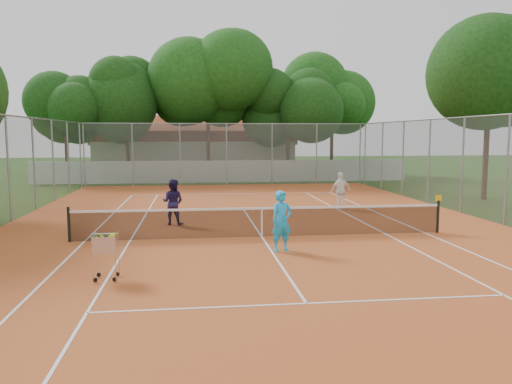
{
  "coord_description": "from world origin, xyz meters",
  "views": [
    {
      "loc": [
        -2.13,
        -15.55,
        3.27
      ],
      "look_at": [
        0.0,
        1.5,
        1.3
      ],
      "focal_mm": 35.0,
      "sensor_mm": 36.0,
      "label": 1
    }
  ],
  "objects": [
    {
      "name": "player_far_right",
      "position": [
        4.28,
        5.64,
        0.83
      ],
      "size": [
        1.02,
        0.62,
        1.63
      ],
      "primitive_type": "imported",
      "rotation": [
        0.0,
        0.0,
        3.39
      ],
      "color": "white",
      "rests_on": "court_pad"
    },
    {
      "name": "clubhouse",
      "position": [
        -2.0,
        29.0,
        2.2
      ],
      "size": [
        16.4,
        9.0,
        4.4
      ],
      "primitive_type": "cube",
      "color": "beige",
      "rests_on": "ground"
    },
    {
      "name": "boundary_wall",
      "position": [
        0.0,
        19.0,
        0.75
      ],
      "size": [
        26.0,
        0.3,
        1.5
      ],
      "primitive_type": "cube",
      "color": "white",
      "rests_on": "ground"
    },
    {
      "name": "perimeter_fence",
      "position": [
        0.0,
        0.0,
        2.0
      ],
      "size": [
        18.0,
        34.0,
        4.0
      ],
      "primitive_type": "cube",
      "color": "slate",
      "rests_on": "ground"
    },
    {
      "name": "court_pad",
      "position": [
        0.0,
        0.0,
        0.01
      ],
      "size": [
        18.0,
        34.0,
        0.02
      ],
      "primitive_type": "cube",
      "color": "#B45323",
      "rests_on": "ground"
    },
    {
      "name": "tropical_trees",
      "position": [
        0.0,
        22.0,
        5.0
      ],
      "size": [
        29.0,
        19.0,
        10.0
      ],
      "primitive_type": "cube",
      "color": "black",
      "rests_on": "ground"
    },
    {
      "name": "tennis_net",
      "position": [
        0.0,
        0.0,
        0.51
      ],
      "size": [
        11.88,
        0.1,
        0.98
      ],
      "primitive_type": "cube",
      "color": "black",
      "rests_on": "court_pad"
    },
    {
      "name": "ball_hopper",
      "position": [
        -4.12,
        -4.26,
        0.58
      ],
      "size": [
        0.67,
        0.67,
        1.12
      ],
      "primitive_type": "cube",
      "rotation": [
        0.0,
        0.0,
        0.28
      ],
      "color": "silver",
      "rests_on": "court_pad"
    },
    {
      "name": "player_far_left",
      "position": [
        -2.91,
        2.61,
        0.85
      ],
      "size": [
        0.96,
        0.85,
        1.66
      ],
      "primitive_type": "imported",
      "rotation": [
        0.0,
        0.0,
        2.82
      ],
      "color": "#1F1747",
      "rests_on": "court_pad"
    },
    {
      "name": "player_near",
      "position": [
        0.29,
        -1.99,
        0.87
      ],
      "size": [
        0.72,
        0.58,
        1.71
      ],
      "primitive_type": "imported",
      "rotation": [
        0.0,
        0.0,
        0.31
      ],
      "color": "#1CABF1",
      "rests_on": "court_pad"
    },
    {
      "name": "ground",
      "position": [
        0.0,
        0.0,
        0.0
      ],
      "size": [
        120.0,
        120.0,
        0.0
      ],
      "primitive_type": "plane",
      "color": "#1B3C10",
      "rests_on": "ground"
    },
    {
      "name": "court_lines",
      "position": [
        0.0,
        0.0,
        0.02
      ],
      "size": [
        10.98,
        23.78,
        0.01
      ],
      "primitive_type": "cube",
      "color": "white",
      "rests_on": "court_pad"
    }
  ]
}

